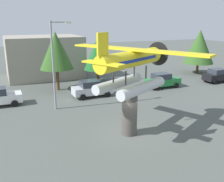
% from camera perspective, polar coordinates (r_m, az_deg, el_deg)
% --- Properties ---
extents(ground_plane, '(140.00, 140.00, 0.00)m').
position_cam_1_polar(ground_plane, '(18.61, 3.85, -9.52)').
color(ground_plane, '#515651').
extents(display_pedestal, '(1.10, 1.10, 3.24)m').
position_cam_1_polar(display_pedestal, '(17.98, 3.94, -4.85)').
color(display_pedestal, '#4C4742').
rests_on(display_pedestal, ground).
extents(floatplane_monument, '(7.13, 9.78, 4.00)m').
position_cam_1_polar(floatplane_monument, '(17.21, 4.40, 5.58)').
color(floatplane_monument, silver).
rests_on(floatplane_monument, display_pedestal).
extents(car_mid_silver, '(4.20, 2.02, 1.76)m').
position_cam_1_polar(car_mid_silver, '(27.03, -4.55, 0.57)').
color(car_mid_silver, silver).
rests_on(car_mid_silver, ground).
extents(car_far_green, '(4.20, 2.02, 1.76)m').
position_cam_1_polar(car_far_green, '(31.14, 11.23, 2.35)').
color(car_far_green, '#237A38').
rests_on(car_far_green, ground).
extents(car_distant_black, '(4.20, 2.02, 1.76)m').
position_cam_1_polar(car_distant_black, '(36.17, 22.74, 3.26)').
color(car_distant_black, black).
rests_on(car_distant_black, ground).
extents(streetlight_primary, '(1.84, 0.28, 7.83)m').
position_cam_1_polar(streetlight_primary, '(22.94, -12.64, 6.89)').
color(streetlight_primary, gray).
rests_on(streetlight_primary, ground).
extents(storefront_building, '(10.06, 7.83, 5.71)m').
position_cam_1_polar(storefront_building, '(37.63, -14.98, 7.45)').
color(storefront_building, '#9E9384').
rests_on(storefront_building, ground).
extents(tree_east, '(3.77, 3.77, 6.69)m').
position_cam_1_polar(tree_east, '(29.50, -12.44, 8.84)').
color(tree_east, brown).
rests_on(tree_east, ground).
extents(tree_center_back, '(3.61, 3.61, 5.69)m').
position_cam_1_polar(tree_center_back, '(32.94, -3.23, 8.28)').
color(tree_center_back, brown).
rests_on(tree_center_back, ground).
extents(tree_far_east, '(4.43, 4.43, 6.52)m').
position_cam_1_polar(tree_far_east, '(40.45, 18.98, 9.39)').
color(tree_far_east, brown).
rests_on(tree_far_east, ground).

